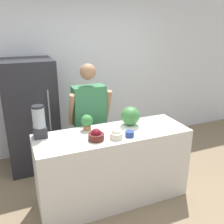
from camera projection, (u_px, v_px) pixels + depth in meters
name	position (u px, v px, depth m)	size (l,w,h in m)	color
ground_plane	(123.00, 212.00, 3.02)	(14.00, 14.00, 0.00)	#7F6B51
wall_back	(76.00, 77.00, 4.30)	(8.00, 0.06, 2.60)	silver
counter_island	(113.00, 166.00, 3.14)	(1.86, 0.63, 0.93)	beige
refrigerator	(31.00, 115.00, 3.79)	(0.75, 0.74, 1.69)	#232328
person	(90.00, 122.00, 3.52)	(0.59, 0.27, 1.67)	gray
cutting_board	(132.00, 125.00, 3.18)	(0.33, 0.26, 0.01)	white
watermelon	(130.00, 116.00, 3.14)	(0.24, 0.24, 0.24)	#3D7F3D
bowl_cherries	(96.00, 135.00, 2.78)	(0.18, 0.18, 0.13)	#511E19
bowl_cream	(116.00, 134.00, 2.82)	(0.14, 0.14, 0.12)	beige
bowl_small_blue	(130.00, 134.00, 2.87)	(0.10, 0.10, 0.06)	navy
blender	(39.00, 122.00, 2.81)	(0.15, 0.15, 0.38)	#28282D
potted_plant	(87.00, 122.00, 3.03)	(0.14, 0.14, 0.19)	#996647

